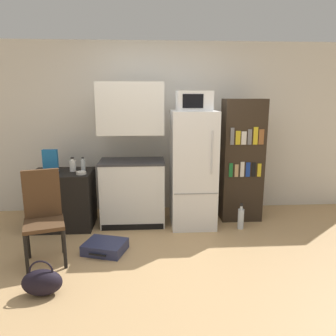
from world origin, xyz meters
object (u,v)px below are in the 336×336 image
at_px(kitchen_hutch, 132,161).
at_px(cereal_box, 50,161).
at_px(bottle_clear_short, 83,165).
at_px(bottle_ketchup_red, 48,163).
at_px(refrigerator, 193,169).
at_px(chair, 43,210).
at_px(handbag, 42,282).
at_px(microwave, 194,101).
at_px(bookshelf, 242,161).
at_px(bottle_milk_white, 73,165).
at_px(bowl, 81,173).
at_px(water_bottle_front, 241,218).
at_px(suitcase_large_flat, 105,247).
at_px(side_table, 63,199).

distance_m(kitchen_hutch, cereal_box, 1.07).
relative_size(bottle_clear_short, bottle_ketchup_red, 0.87).
bearing_deg(refrigerator, kitchen_hutch, 175.26).
distance_m(chair, handbag, 0.82).
distance_m(microwave, bottle_clear_short, 1.71).
height_order(bookshelf, chair, bookshelf).
distance_m(bottle_milk_white, bowl, 0.24).
bearing_deg(water_bottle_front, suitcase_large_flat, -161.96).
xyz_separation_m(refrigerator, chair, (-1.73, -0.92, -0.21)).
height_order(bottle_clear_short, suitcase_large_flat, bottle_clear_short).
relative_size(bookshelf, bottle_ketchup_red, 8.20).
bearing_deg(side_table, chair, -88.30).
bearing_deg(refrigerator, microwave, -104.87).
distance_m(bowl, chair, 0.86).
xyz_separation_m(bottle_milk_white, chair, (-0.12, -0.97, -0.27)).
relative_size(side_table, microwave, 1.79).
xyz_separation_m(kitchen_hutch, refrigerator, (0.82, -0.07, -0.11)).
relative_size(microwave, bottle_clear_short, 2.44).
height_order(bottle_ketchup_red, handbag, bottle_ketchup_red).
distance_m(suitcase_large_flat, water_bottle_front, 1.83).
relative_size(cereal_box, handbag, 0.83).
bearing_deg(bookshelf, bottle_ketchup_red, 178.78).
distance_m(bowl, handbag, 1.61).
bearing_deg(chair, bowl, 54.73).
distance_m(kitchen_hutch, bottle_milk_white, 0.79).
relative_size(refrigerator, water_bottle_front, 4.47).
height_order(side_table, refrigerator, refrigerator).
relative_size(side_table, kitchen_hutch, 0.41).
bearing_deg(cereal_box, side_table, -0.76).
height_order(kitchen_hutch, refrigerator, kitchen_hutch).
height_order(kitchen_hutch, bottle_milk_white, kitchen_hutch).
xyz_separation_m(bottle_clear_short, bowl, (0.01, -0.21, -0.06)).
xyz_separation_m(refrigerator, water_bottle_front, (0.63, -0.23, -0.63)).
bearing_deg(water_bottle_front, bottle_milk_white, 172.96).
height_order(kitchen_hutch, water_bottle_front, kitchen_hutch).
bearing_deg(bookshelf, refrigerator, -167.77).
bearing_deg(bottle_milk_white, kitchen_hutch, 1.53).
relative_size(bottle_milk_white, bottle_ketchup_red, 0.90).
xyz_separation_m(kitchen_hutch, microwave, (0.82, -0.07, 0.80)).
xyz_separation_m(bottle_clear_short, cereal_box, (-0.41, -0.06, 0.07)).
xyz_separation_m(chair, handbag, (0.16, -0.68, -0.44)).
bearing_deg(bottle_milk_white, chair, -96.98).
bearing_deg(bookshelf, side_table, -176.85).
distance_m(refrigerator, bottle_milk_white, 1.61).
bearing_deg(bottle_ketchup_red, side_table, -40.63).
bearing_deg(refrigerator, cereal_box, 179.36).
height_order(bookshelf, bottle_ketchup_red, bookshelf).
relative_size(chair, water_bottle_front, 2.83).
distance_m(bottle_ketchup_red, water_bottle_front, 2.74).
relative_size(bottle_milk_white, bowl, 1.48).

